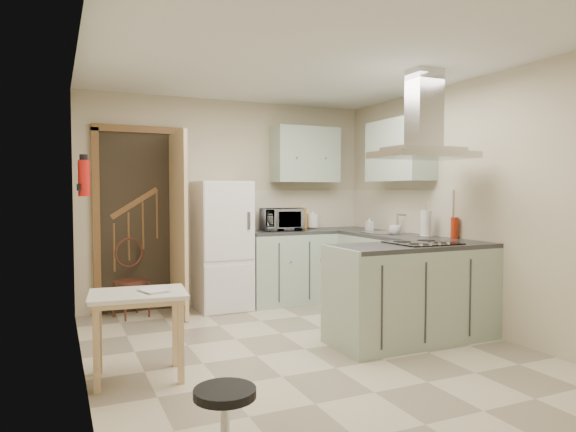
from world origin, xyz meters
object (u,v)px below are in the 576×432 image
drop_leaf_table (139,335)px  microwave (282,219)px  stool (225,429)px  bentwood_chair (131,282)px  peninsula (413,292)px  extractor_hood (424,155)px  fridge (222,245)px

drop_leaf_table → microwave: 2.87m
stool → microwave: 3.93m
bentwood_chair → microwave: (1.80, -0.02, 0.64)m
peninsula → stool: 2.68m
extractor_hood → drop_leaf_table: extractor_hood is taller
extractor_hood → fridge: bearing=123.8°
drop_leaf_table → bentwood_chair: (0.20, 1.94, 0.07)m
peninsula → fridge: bearing=121.7°
bentwood_chair → stool: size_ratio=1.88×
extractor_hood → bentwood_chair: bearing=139.8°
extractor_hood → bentwood_chair: size_ratio=1.15×
fridge → drop_leaf_table: bearing=-122.7°
drop_leaf_table → stool: 1.49m
peninsula → microwave: size_ratio=3.13×
stool → microwave: (1.80, 3.39, 0.83)m
fridge → extractor_hood: (1.32, -1.98, 0.97)m
peninsula → microwave: microwave is taller
fridge → drop_leaf_table: (-1.24, -1.93, -0.43)m
fridge → drop_leaf_table: 2.33m
extractor_hood → microwave: 2.17m
peninsula → bentwood_chair: 3.02m
drop_leaf_table → bentwood_chair: bearing=90.5°
extractor_hood → stool: 3.14m
fridge → peninsula: 2.35m
drop_leaf_table → stool: (0.20, -1.47, -0.11)m
peninsula → drop_leaf_table: 2.46m
bentwood_chair → extractor_hood: bearing=-60.1°
bentwood_chair → fridge: bearing=-20.8°
bentwood_chair → microwave: microwave is taller
fridge → peninsula: size_ratio=0.97×
fridge → extractor_hood: size_ratio=1.67×
drop_leaf_table → bentwood_chair: 1.96m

